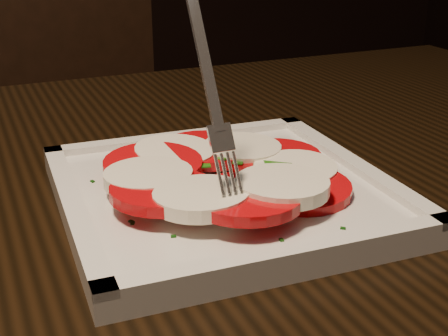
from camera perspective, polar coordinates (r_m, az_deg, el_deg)
The scene contains 5 objects.
table at distance 0.57m, azimuth -3.36°, elevation -10.58°, with size 1.28×0.92×0.75m.
chair at distance 1.25m, azimuth -13.70°, elevation 1.51°, with size 0.49×0.49×0.93m.
plate at distance 0.49m, azimuth 0.00°, elevation -2.45°, with size 0.25×0.25×0.01m, color silver.
caprese_salad at distance 0.48m, azimuth -0.01°, elevation -0.43°, with size 0.20×0.20×0.03m.
fork at distance 0.43m, azimuth -1.93°, elevation 8.25°, with size 0.03×0.07×0.14m, color white, non-canonical shape.
Camera 1 is at (0.18, -0.27, 0.96)m, focal length 50.00 mm.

